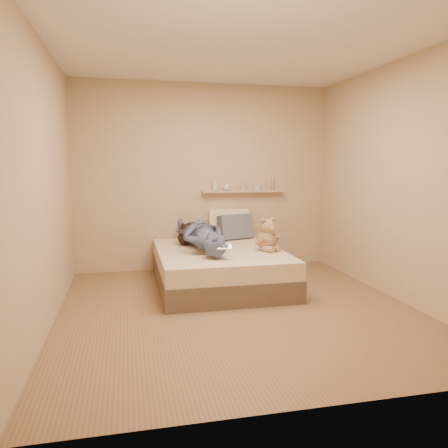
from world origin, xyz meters
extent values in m
plane|color=#856044|center=(0.00, 0.00, 0.00)|extent=(3.80, 3.80, 0.00)
plane|color=silver|center=(0.00, 0.00, 2.60)|extent=(3.80, 3.80, 0.00)
plane|color=tan|center=(0.00, 1.90, 1.30)|extent=(3.60, 0.00, 3.60)
plane|color=tan|center=(0.00, -1.90, 1.30)|extent=(3.60, 0.00, 3.60)
plane|color=tan|center=(-1.80, 0.00, 1.30)|extent=(0.00, 3.80, 3.80)
plane|color=tan|center=(1.80, 0.00, 1.30)|extent=(0.00, 3.80, 3.80)
cube|color=brown|center=(0.00, 0.93, 0.12)|extent=(1.50, 1.90, 0.25)
cube|color=beige|center=(0.00, 0.93, 0.35)|extent=(1.48, 1.88, 0.20)
cube|color=silver|center=(-0.07, 0.32, 0.60)|extent=(0.17, 0.07, 0.06)
cube|color=black|center=(-0.07, 0.32, 0.61)|extent=(0.09, 0.04, 0.03)
sphere|color=#9C7A55|center=(0.55, 0.75, 0.57)|extent=(0.25, 0.25, 0.25)
sphere|color=tan|center=(0.56, 0.73, 0.74)|extent=(0.18, 0.18, 0.18)
sphere|color=#91684F|center=(0.50, 0.71, 0.82)|extent=(0.07, 0.07, 0.07)
sphere|color=#90684F|center=(0.62, 0.75, 0.82)|extent=(0.07, 0.07, 0.07)
sphere|color=#A27959|center=(0.58, 0.65, 0.72)|extent=(0.08, 0.08, 0.08)
cylinder|color=#AA775A|center=(0.45, 0.68, 0.59)|extent=(0.15, 0.17, 0.14)
cylinder|color=#90674C|center=(0.67, 0.75, 0.59)|extent=(0.07, 0.16, 0.14)
cylinder|color=#A48357|center=(0.53, 0.63, 0.49)|extent=(0.15, 0.18, 0.08)
cylinder|color=#95714F|center=(0.64, 0.67, 0.49)|extent=(0.09, 0.17, 0.08)
cylinder|color=beige|center=(0.56, 0.73, 0.66)|extent=(0.16, 0.16, 0.02)
sphere|color=black|center=(-0.37, 1.29, 0.55)|extent=(0.19, 0.19, 0.19)
sphere|color=black|center=(-0.36, 1.28, 0.67)|extent=(0.13, 0.13, 0.13)
sphere|color=black|center=(-0.40, 1.26, 0.72)|extent=(0.05, 0.05, 0.05)
sphere|color=black|center=(-0.32, 1.29, 0.72)|extent=(0.05, 0.05, 0.05)
cube|color=#F0E4BE|center=(0.32, 1.76, 0.65)|extent=(0.58, 0.29, 0.42)
cube|color=#565B68|center=(0.38, 1.62, 0.62)|extent=(0.54, 0.34, 0.36)
imported|color=#4C5077|center=(-0.20, 1.05, 0.63)|extent=(0.63, 1.54, 0.36)
cube|color=tan|center=(0.55, 1.84, 1.10)|extent=(1.20, 0.12, 0.03)
imported|color=silver|center=(0.13, 1.84, 1.20)|extent=(0.09, 0.09, 0.18)
imported|color=silver|center=(0.31, 1.84, 1.18)|extent=(0.13, 0.13, 0.13)
imported|color=white|center=(0.55, 1.84, 1.18)|extent=(0.09, 0.09, 0.14)
cylinder|color=silver|center=(0.76, 1.84, 1.15)|extent=(0.09, 0.09, 0.08)
cylinder|color=#BABBBF|center=(0.99, 1.84, 1.21)|extent=(0.04, 0.04, 0.19)
camera|label=1|loc=(-1.09, -4.21, 1.48)|focal=35.00mm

